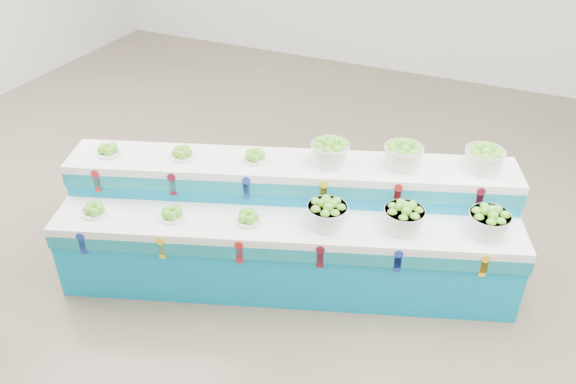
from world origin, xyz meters
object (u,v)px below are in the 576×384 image
object	(u,v)px
plate_upper_mid	(182,152)
basket_upper_right	(484,158)
display_stand	(288,227)
basket_lower_left	(327,214)

from	to	relation	value
plate_upper_mid	basket_upper_right	xyz separation A→B (m)	(2.39, 0.84, 0.07)
display_stand	plate_upper_mid	size ratio (longest dim) A/B	18.15
display_stand	basket_upper_right	distance (m)	1.74
display_stand	plate_upper_mid	bearing A→B (deg)	165.65
basket_lower_left	plate_upper_mid	size ratio (longest dim) A/B	1.51
plate_upper_mid	basket_upper_right	distance (m)	2.54
basket_lower_left	basket_upper_right	bearing A→B (deg)	40.04
display_stand	plate_upper_mid	xyz separation A→B (m)	(-0.96, -0.08, 0.56)
plate_upper_mid	basket_upper_right	world-z (taller)	basket_upper_right
basket_lower_left	plate_upper_mid	world-z (taller)	plate_upper_mid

